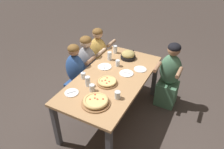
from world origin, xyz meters
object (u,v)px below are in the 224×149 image
object	(u,v)px
drinking_glass_b	(110,56)
diner_near_right	(169,78)
drinking_glass_a	(88,82)
empty_plate_b	(72,93)
diner_far_midright	(88,68)
pizza_board_second	(107,82)
drinking_glass_e	(92,88)
drinking_glass_c	(115,49)
cocktail_glass_blue	(83,76)
empty_plate_d	(140,69)
drinking_glass_d	(118,95)
diner_far_right	(99,59)
pizza_board_main	(96,101)
empty_plate_c	(105,67)
empty_plate_a	(126,73)
drinking_glass_f	(118,64)
skillet_bowl	(128,55)
diner_far_center	(77,78)

from	to	relation	value
drinking_glass_b	diner_near_right	xyz separation A→B (m)	(0.30, -0.98, -0.31)
drinking_glass_a	diner_near_right	distance (m)	1.44
empty_plate_b	diner_far_midright	world-z (taller)	diner_far_midright
pizza_board_second	drinking_glass_a	xyz separation A→B (m)	(-0.17, 0.22, 0.04)
drinking_glass_a	drinking_glass_e	xyz separation A→B (m)	(-0.07, -0.12, -0.02)
drinking_glass_c	diner_far_midright	world-z (taller)	diner_far_midright
drinking_glass_b	cocktail_glass_blue	bearing A→B (deg)	172.46
empty_plate_d	drinking_glass_c	bearing A→B (deg)	62.98
drinking_glass_d	drinking_glass_a	bearing A→B (deg)	84.18
diner_far_midright	diner_far_right	bearing A→B (deg)	90.00
empty_plate_b	pizza_board_main	bearing A→B (deg)	-93.48
empty_plate_c	drinking_glass_d	distance (m)	0.79
empty_plate_a	drinking_glass_b	size ratio (longest dim) A/B	1.48
drinking_glass_e	diner_far_right	xyz separation A→B (m)	(1.18, 0.61, -0.31)
drinking_glass_a	drinking_glass_f	distance (m)	0.68
skillet_bowl	diner_near_right	world-z (taller)	diner_near_right
pizza_board_main	empty_plate_b	size ratio (longest dim) A/B	1.96
cocktail_glass_blue	diner_far_center	world-z (taller)	diner_far_center
empty_plate_d	drinking_glass_b	world-z (taller)	drinking_glass_b
cocktail_glass_blue	drinking_glass_c	xyz separation A→B (m)	(0.92, -0.06, 0.03)
empty_plate_d	diner_far_midright	world-z (taller)	diner_far_midright
cocktail_glass_blue	drinking_glass_b	bearing A→B (deg)	-7.54
empty_plate_c	empty_plate_d	world-z (taller)	same
empty_plate_a	empty_plate_c	bearing A→B (deg)	88.59
empty_plate_d	diner_near_right	bearing A→B (deg)	-49.61
drinking_glass_b	diner_far_right	distance (m)	0.63
diner_far_right	empty_plate_c	bearing A→B (deg)	-51.15
empty_plate_c	diner_far_midright	bearing A→B (deg)	68.20
empty_plate_c	cocktail_glass_blue	bearing A→B (deg)	162.92
drinking_glass_d	diner_far_midright	world-z (taller)	diner_far_midright
empty_plate_d	diner_far_midright	xyz separation A→B (m)	(-0.01, 0.99, -0.27)
empty_plate_d	diner_near_right	world-z (taller)	diner_near_right
empty_plate_b	drinking_glass_a	xyz separation A→B (m)	(0.25, -0.10, 0.06)
cocktail_glass_blue	drinking_glass_e	size ratio (longest dim) A/B	1.16
pizza_board_main	diner_far_right	world-z (taller)	diner_far_right
drinking_glass_c	drinking_glass_d	bearing A→B (deg)	-151.51
empty_plate_d	drinking_glass_a	bearing A→B (deg)	145.74
pizza_board_main	drinking_glass_d	bearing A→B (deg)	-41.47
drinking_glass_b	diner_near_right	distance (m)	1.07
skillet_bowl	diner_near_right	distance (m)	0.79
empty_plate_a	drinking_glass_d	size ratio (longest dim) A/B	2.04
drinking_glass_c	diner_near_right	xyz separation A→B (m)	(0.04, -1.01, -0.31)
skillet_bowl	diner_far_right	size ratio (longest dim) A/B	0.32
empty_plate_a	empty_plate_c	distance (m)	0.39
drinking_glass_c	diner_far_right	size ratio (longest dim) A/B	0.12
empty_plate_d	drinking_glass_e	size ratio (longest dim) A/B	1.98
skillet_bowl	diner_near_right	xyz separation A→B (m)	(0.11, -0.72, -0.30)
empty_plate_d	cocktail_glass_blue	bearing A→B (deg)	132.82
empty_plate_b	diner_far_center	xyz separation A→B (m)	(0.62, 0.39, -0.28)
drinking_glass_e	diner_near_right	size ratio (longest dim) A/B	0.08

